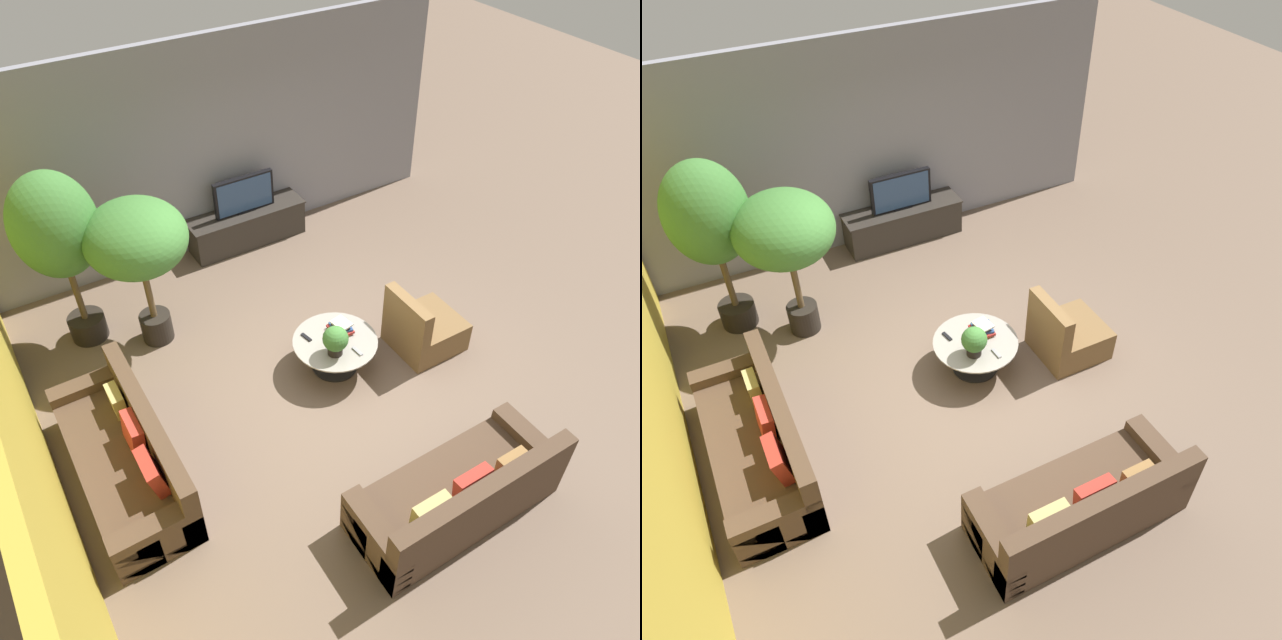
# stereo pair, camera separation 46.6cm
# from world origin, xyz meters

# --- Properties ---
(ground_plane) EXTENTS (24.00, 24.00, 0.00)m
(ground_plane) POSITION_xyz_m (0.00, 0.00, 0.00)
(ground_plane) COLOR brown
(back_wall_stone) EXTENTS (7.40, 0.12, 3.00)m
(back_wall_stone) POSITION_xyz_m (0.00, 3.26, 1.50)
(back_wall_stone) COLOR gray
(back_wall_stone) RESTS_ON ground
(media_console) EXTENTS (1.79, 0.50, 0.55)m
(media_console) POSITION_xyz_m (0.37, 2.94, 0.28)
(media_console) COLOR #2D2823
(media_console) RESTS_ON ground
(television) EXTENTS (0.92, 0.13, 0.55)m
(television) POSITION_xyz_m (0.37, 2.94, 0.82)
(television) COLOR black
(television) RESTS_ON media_console
(coffee_table) EXTENTS (1.01, 1.01, 0.42)m
(coffee_table) POSITION_xyz_m (0.07, 0.04, 0.30)
(coffee_table) COLOR black
(coffee_table) RESTS_ON ground
(couch_by_wall) EXTENTS (0.84, 2.18, 0.84)m
(couch_by_wall) POSITION_xyz_m (-2.55, -0.17, 0.29)
(couch_by_wall) COLOR #4C3828
(couch_by_wall) RESTS_ON ground
(couch_near_entry) EXTENTS (2.06, 0.84, 0.84)m
(couch_near_entry) POSITION_xyz_m (-0.01, -2.24, 0.29)
(couch_near_entry) COLOR #4C3828
(couch_near_entry) RESTS_ON ground
(armchair_wicker) EXTENTS (0.80, 0.76, 0.86)m
(armchair_wicker) POSITION_xyz_m (1.18, -0.23, 0.27)
(armchair_wicker) COLOR brown
(armchair_wicker) RESTS_ON ground
(potted_palm_tall) EXTENTS (0.97, 0.97, 2.31)m
(potted_palm_tall) POSITION_xyz_m (-2.29, 2.13, 1.59)
(potted_palm_tall) COLOR black
(potted_palm_tall) RESTS_ON ground
(potted_palm_corner) EXTENTS (1.17, 1.17, 1.96)m
(potted_palm_corner) POSITION_xyz_m (-1.56, 1.64, 1.47)
(potted_palm_corner) COLOR black
(potted_palm_corner) RESTS_ON ground
(potted_plant_tabletop) EXTENTS (0.30, 0.30, 0.38)m
(potted_plant_tabletop) POSITION_xyz_m (-0.04, -0.13, 0.63)
(potted_plant_tabletop) COLOR black
(potted_plant_tabletop) RESTS_ON coffee_table
(book_stack) EXTENTS (0.27, 0.28, 0.15)m
(book_stack) POSITION_xyz_m (0.21, 0.14, 0.49)
(book_stack) COLOR gold
(book_stack) RESTS_ON coffee_table
(remote_black) EXTENTS (0.07, 0.16, 0.02)m
(remote_black) POSITION_xyz_m (-0.19, 0.26, 0.43)
(remote_black) COLOR black
(remote_black) RESTS_ON coffee_table
(remote_silver) EXTENTS (0.05, 0.16, 0.02)m
(remote_silver) POSITION_xyz_m (0.19, -0.25, 0.43)
(remote_silver) COLOR gray
(remote_silver) RESTS_ON coffee_table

